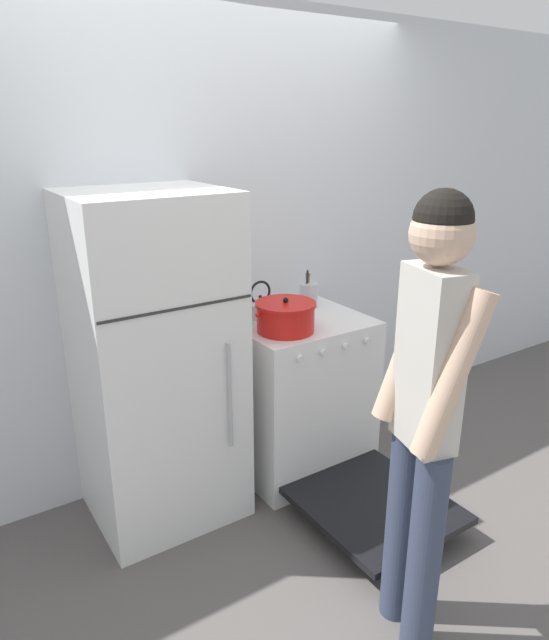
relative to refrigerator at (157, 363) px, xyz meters
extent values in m
plane|color=#5B5654|center=(0.52, 0.31, -0.83)|extent=(14.00, 14.00, 0.00)
cube|color=silver|center=(0.52, 0.34, 0.45)|extent=(10.00, 0.06, 2.55)
cube|color=white|center=(0.00, 0.00, 0.00)|extent=(0.72, 0.62, 1.66)
cube|color=#2D2D2D|center=(0.00, -0.31, 0.36)|extent=(0.70, 0.01, 0.01)
cylinder|color=#B2B5BA|center=(0.22, -0.33, -0.10)|extent=(0.02, 0.02, 0.53)
cube|color=white|center=(0.82, -0.02, -0.37)|extent=(0.73, 0.66, 0.91)
cube|color=black|center=(0.82, -0.02, 0.07)|extent=(0.72, 0.65, 0.02)
cube|color=black|center=(0.82, -0.32, -0.38)|extent=(0.63, 0.05, 0.69)
cylinder|color=black|center=(0.66, -0.15, 0.08)|extent=(0.21, 0.21, 0.01)
cylinder|color=black|center=(0.99, -0.15, 0.08)|extent=(0.21, 0.21, 0.01)
cylinder|color=black|center=(0.66, 0.11, 0.08)|extent=(0.21, 0.21, 0.01)
cylinder|color=black|center=(0.99, 0.11, 0.08)|extent=(0.21, 0.21, 0.01)
cylinder|color=silver|center=(0.60, -0.36, 0.01)|extent=(0.04, 0.02, 0.04)
cylinder|color=silver|center=(0.75, -0.36, 0.01)|extent=(0.04, 0.02, 0.04)
cylinder|color=silver|center=(0.89, -0.36, 0.01)|extent=(0.04, 0.02, 0.04)
cylinder|color=silver|center=(1.04, -0.36, 0.01)|extent=(0.04, 0.02, 0.04)
cube|color=black|center=(0.82, -0.72, -0.71)|extent=(0.67, 0.73, 0.04)
cube|color=#99999E|center=(0.82, -0.10, -0.42)|extent=(0.59, 0.36, 0.01)
cylinder|color=red|center=(0.66, -0.15, 0.15)|extent=(0.30, 0.30, 0.14)
cylinder|color=red|center=(0.66, -0.15, 0.23)|extent=(0.31, 0.31, 0.02)
sphere|color=black|center=(0.66, -0.15, 0.25)|extent=(0.03, 0.03, 0.03)
cylinder|color=red|center=(0.49, -0.15, 0.20)|extent=(0.03, 0.02, 0.02)
cylinder|color=red|center=(0.82, -0.15, 0.20)|extent=(0.03, 0.02, 0.02)
cylinder|color=silver|center=(0.67, 0.11, 0.12)|extent=(0.17, 0.17, 0.08)
cone|color=silver|center=(0.67, 0.11, 0.18)|extent=(0.16, 0.16, 0.02)
sphere|color=black|center=(0.67, 0.11, 0.20)|extent=(0.02, 0.02, 0.02)
cone|color=silver|center=(0.75, 0.11, 0.13)|extent=(0.10, 0.03, 0.08)
torus|color=black|center=(0.67, 0.11, 0.22)|extent=(0.13, 0.01, 0.13)
cylinder|color=#B7BABF|center=(1.00, 0.12, 0.15)|extent=(0.11, 0.11, 0.14)
cylinder|color=#9E7547|center=(1.01, 0.14, 0.20)|extent=(0.02, 0.03, 0.17)
cylinder|color=#232326|center=(1.00, 0.13, 0.21)|extent=(0.01, 0.02, 0.19)
cylinder|color=#B2B5BA|center=(1.00, 0.13, 0.20)|extent=(0.02, 0.03, 0.17)
cylinder|color=#38425B|center=(0.47, -1.33, -0.40)|extent=(0.12, 0.12, 0.86)
cylinder|color=#38425B|center=(0.52, -1.17, -0.40)|extent=(0.12, 0.12, 0.86)
cube|color=beige|center=(0.50, -1.25, 0.35)|extent=(0.19, 0.27, 0.64)
cylinder|color=beige|center=(0.46, -1.38, 0.35)|extent=(0.27, 0.15, 0.57)
cylinder|color=beige|center=(0.53, -1.12, 0.35)|extent=(0.27, 0.15, 0.57)
sphere|color=beige|center=(0.50, -1.25, 0.78)|extent=(0.21, 0.21, 0.21)
sphere|color=black|center=(0.50, -1.25, 0.82)|extent=(0.19, 0.19, 0.19)
camera|label=1|loc=(-0.92, -2.45, 1.11)|focal=32.00mm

